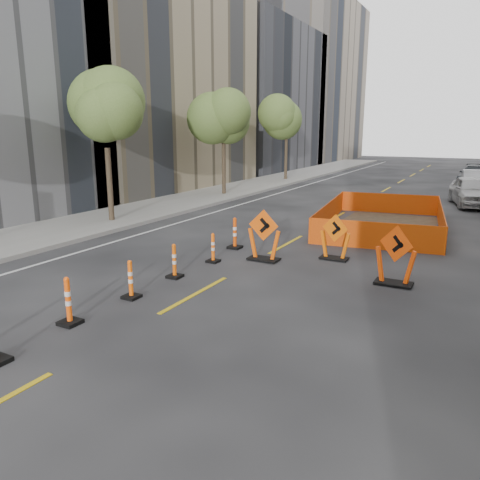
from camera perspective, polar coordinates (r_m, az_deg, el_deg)
The scene contains 19 objects.
ground_plane at distance 9.22m, azimuth -19.67°, elevation -13.76°, with size 140.00×140.00×0.00m, color black.
sidewalk_left at distance 23.49m, azimuth -13.07°, elevation 3.19°, with size 4.00×90.00×0.15m, color gray.
bld_left_d at distance 50.37m, azimuth 0.53°, elevation 16.68°, with size 12.00×16.00×14.00m, color #4C4C51.
bld_left_e at distance 65.54m, azimuth 7.55°, elevation 18.43°, with size 12.00×20.00×20.00m, color gray.
tree_l_b at distance 21.27m, azimuth -16.09°, elevation 14.05°, with size 2.80×2.80×5.95m.
tree_l_c at distance 29.32m, azimuth -2.03°, elevation 14.22°, with size 2.80×2.80×5.95m.
tree_l_d at distance 38.30m, azimuth 5.72°, elevation 13.96°, with size 2.80×2.80×5.95m.
channelizer_3 at distance 10.66m, azimuth -20.21°, elevation -6.97°, with size 0.42×0.42×1.06m, color #FE520A, non-canonical shape.
channelizer_4 at distance 11.83m, azimuth -13.20°, elevation -4.69°, with size 0.39×0.39×0.98m, color #FB5C0A, non-canonical shape.
channelizer_5 at distance 13.23m, azimuth -8.01°, elevation -2.53°, with size 0.39×0.39×0.98m, color #E25509, non-canonical shape.
channelizer_6 at distance 14.65m, azimuth -3.31°, elevation -0.95°, with size 0.37×0.37×0.94m, color #FF5E0A, non-canonical shape.
channelizer_7 at distance 16.31m, azimuth -0.64°, elevation 0.85°, with size 0.44×0.44×1.11m, color #DC4609, non-canonical shape.
chevron_sign_left at distance 14.76m, azimuth 2.94°, elevation 0.59°, with size 1.10×0.66×1.65m, color #E65109, non-canonical shape.
chevron_sign_center at distance 15.17m, azimuth 11.51°, elevation 0.36°, with size 0.99×0.59×1.48m, color #E25D09, non-canonical shape.
chevron_sign_right at distance 13.08m, azimuth 18.44°, elevation -1.80°, with size 1.09×0.65×1.63m, color #FD4A0A, non-canonical shape.
safety_fence at distance 20.66m, azimuth 17.00°, elevation 2.74°, with size 4.56×7.77×0.97m, color orange, non-canonical shape.
parked_car_near at distance 28.44m, azimuth 26.49°, elevation 5.36°, with size 1.91×4.76×1.62m, color #B9B9BB.
parked_car_mid at distance 33.71m, azimuth 26.85°, elevation 6.28°, with size 1.62×4.64×1.53m, color #B1B1B7.
parked_car_far at distance 39.16m, azimuth 26.73°, elevation 7.05°, with size 2.07×5.08×1.48m, color black.
Camera 1 is at (6.29, -5.37, 4.08)m, focal length 35.00 mm.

